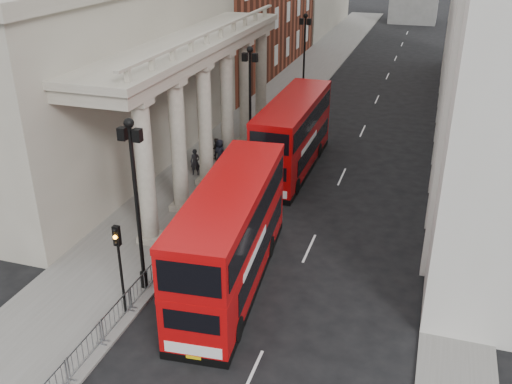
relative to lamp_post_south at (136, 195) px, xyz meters
The scene contains 15 objects.
ground 6.36m from the lamp_post_south, 81.47° to the right, with size 260.00×260.00×0.00m, color black.
sidewalk_west 26.56m from the lamp_post_south, 95.27° to the left, with size 6.00×140.00×0.12m, color slate.
sidewalk_east 29.97m from the lamp_post_south, 61.53° to the left, with size 3.00×140.00×0.12m, color slate.
kerb 26.45m from the lamp_post_south, 88.79° to the left, with size 0.20×140.00×0.14m, color slate.
portico_building 17.18m from the lamp_post_south, 125.27° to the left, with size 9.00×28.00×12.00m, color gray.
lamp_post_south is the anchor object (origin of this frame).
lamp_post_mid 16.00m from the lamp_post_south, 90.00° to the left, with size 1.05×0.44×8.32m.
lamp_post_north 32.00m from the lamp_post_south, 90.00° to the left, with size 1.05×0.44×8.32m.
traffic_light 2.71m from the lamp_post_south, 87.16° to the right, with size 0.28×0.33×4.30m.
crowd_barriers 4.60m from the lamp_post_south, 81.98° to the right, with size 0.50×18.75×1.10m.
bus_near 4.72m from the lamp_post_south, 25.38° to the left, with size 3.87×11.99×5.09m.
bus_far 16.75m from the lamp_post_south, 79.58° to the left, with size 2.87×11.66×5.03m.
pedestrian_a 13.93m from the lamp_post_south, 102.81° to the left, with size 0.67×0.44×1.83m, color black.
pedestrian_b 16.87m from the lamp_post_south, 99.41° to the left, with size 0.77×0.60×1.59m, color black.
pedestrian_c 15.81m from the lamp_post_south, 97.51° to the left, with size 0.92×0.60×1.89m, color black.
Camera 1 is at (11.26, -15.86, 15.66)m, focal length 40.00 mm.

